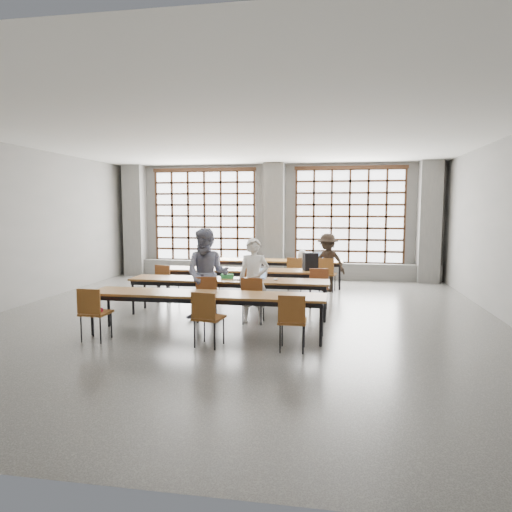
{
  "coord_description": "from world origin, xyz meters",
  "views": [
    {
      "loc": [
        1.77,
        -8.59,
        2.15
      ],
      "look_at": [
        0.25,
        0.4,
        1.19
      ],
      "focal_mm": 32.0,
      "sensor_mm": 36.0,
      "label": 1
    }
  ],
  "objects_px": {
    "chair_near_mid": "(207,313)",
    "desk_row_a": "(269,262)",
    "chair_mid_centre": "(253,282)",
    "chair_near_left": "(93,309)",
    "student_back": "(328,262)",
    "green_box": "(227,276)",
    "chair_back_left": "(214,269)",
    "red_pouch": "(96,310)",
    "chair_back_right": "(327,271)",
    "student_male": "(254,280)",
    "desk_row_b": "(241,272)",
    "chair_mid_left": "(166,280)",
    "backpack": "(310,262)",
    "mouse": "(276,280)",
    "laptop_front": "(257,276)",
    "phone": "(236,280)",
    "laptop_back": "(319,258)",
    "desk_row_d": "(206,297)",
    "student_female": "(207,275)",
    "plastic_bag": "(302,255)",
    "chair_mid_right": "(318,284)",
    "chair_back_mid": "(296,270)",
    "chair_front_left": "(207,294)",
    "desk_row_c": "(229,282)",
    "chair_near_right": "(292,317)",
    "chair_front_right": "(253,295)"
  },
  "relations": [
    {
      "from": "chair_near_mid",
      "to": "desk_row_a",
      "type": "bearing_deg",
      "value": 88.32
    },
    {
      "from": "chair_mid_centre",
      "to": "chair_near_left",
      "type": "height_order",
      "value": "same"
    },
    {
      "from": "student_back",
      "to": "green_box",
      "type": "bearing_deg",
      "value": -100.75
    },
    {
      "from": "chair_back_left",
      "to": "red_pouch",
      "type": "bearing_deg",
      "value": -97.42
    },
    {
      "from": "chair_back_right",
      "to": "student_male",
      "type": "xyz_separation_m",
      "value": [
        -1.31,
        -3.41,
        0.26
      ]
    },
    {
      "from": "desk_row_b",
      "to": "chair_mid_left",
      "type": "distance_m",
      "value": 1.74
    },
    {
      "from": "chair_back_right",
      "to": "backpack",
      "type": "bearing_deg",
      "value": -104.95
    },
    {
      "from": "student_male",
      "to": "mouse",
      "type": "distance_m",
      "value": 0.6
    },
    {
      "from": "laptop_front",
      "to": "phone",
      "type": "xyz_separation_m",
      "value": [
        -0.39,
        -0.21,
        -0.05
      ]
    },
    {
      "from": "chair_back_right",
      "to": "chair_mid_centre",
      "type": "xyz_separation_m",
      "value": [
        -1.58,
        -2.01,
        0.0
      ]
    },
    {
      "from": "desk_row_b",
      "to": "desk_row_a",
      "type": "bearing_deg",
      "value": 79.57
    },
    {
      "from": "laptop_back",
      "to": "chair_back_right",
      "type": "bearing_deg",
      "value": -73.34
    },
    {
      "from": "desk_row_a",
      "to": "chair_near_mid",
      "type": "distance_m",
      "value": 5.71
    },
    {
      "from": "chair_mid_left",
      "to": "mouse",
      "type": "distance_m",
      "value": 2.78
    },
    {
      "from": "desk_row_d",
      "to": "student_male",
      "type": "relative_size",
      "value": 2.51
    },
    {
      "from": "chair_back_left",
      "to": "student_back",
      "type": "xyz_separation_m",
      "value": [
        3.0,
        0.13,
        0.21
      ]
    },
    {
      "from": "student_male",
      "to": "student_female",
      "type": "relative_size",
      "value": 0.9
    },
    {
      "from": "plastic_bag",
      "to": "chair_mid_right",
      "type": "bearing_deg",
      "value": -78.7
    },
    {
      "from": "desk_row_a",
      "to": "student_male",
      "type": "height_order",
      "value": "student_male"
    },
    {
      "from": "desk_row_b",
      "to": "chair_back_mid",
      "type": "height_order",
      "value": "chair_back_mid"
    },
    {
      "from": "red_pouch",
      "to": "student_back",
      "type": "bearing_deg",
      "value": 54.56
    },
    {
      "from": "desk_row_d",
      "to": "red_pouch",
      "type": "height_order",
      "value": "desk_row_d"
    },
    {
      "from": "chair_back_mid",
      "to": "chair_back_left",
      "type": "bearing_deg",
      "value": -179.96
    },
    {
      "from": "chair_front_left",
      "to": "plastic_bag",
      "type": "bearing_deg",
      "value": 70.36
    },
    {
      "from": "desk_row_c",
      "to": "chair_near_mid",
      "type": "height_order",
      "value": "chair_near_mid"
    },
    {
      "from": "green_box",
      "to": "desk_row_b",
      "type": "bearing_deg",
      "value": 89.88
    },
    {
      "from": "chair_near_right",
      "to": "backpack",
      "type": "distance_m",
      "value": 3.77
    },
    {
      "from": "chair_mid_right",
      "to": "chair_near_right",
      "type": "height_order",
      "value": "same"
    },
    {
      "from": "desk_row_a",
      "to": "desk_row_c",
      "type": "xyz_separation_m",
      "value": [
        -0.32,
        -3.54,
        0.0
      ]
    },
    {
      "from": "chair_mid_left",
      "to": "backpack",
      "type": "height_order",
      "value": "backpack"
    },
    {
      "from": "chair_back_left",
      "to": "chair_mid_centre",
      "type": "bearing_deg",
      "value": -54.93
    },
    {
      "from": "desk_row_b",
      "to": "chair_near_mid",
      "type": "distance_m",
      "value": 3.71
    },
    {
      "from": "chair_back_right",
      "to": "chair_mid_left",
      "type": "relative_size",
      "value": 1.0
    },
    {
      "from": "chair_mid_right",
      "to": "student_female",
      "type": "distance_m",
      "value": 2.51
    },
    {
      "from": "desk_row_a",
      "to": "mouse",
      "type": "bearing_deg",
      "value": -80.03
    },
    {
      "from": "chair_front_right",
      "to": "chair_near_left",
      "type": "bearing_deg",
      "value": -146.53
    },
    {
      "from": "chair_near_left",
      "to": "student_back",
      "type": "relative_size",
      "value": 0.59
    },
    {
      "from": "chair_near_mid",
      "to": "green_box",
      "type": "bearing_deg",
      "value": 95.23
    },
    {
      "from": "chair_mid_right",
      "to": "student_back",
      "type": "relative_size",
      "value": 0.59
    },
    {
      "from": "backpack",
      "to": "laptop_back",
      "type": "bearing_deg",
      "value": 64.24
    },
    {
      "from": "green_box",
      "to": "chair_front_left",
      "type": "bearing_deg",
      "value": -108.08
    },
    {
      "from": "desk_row_b",
      "to": "student_male",
      "type": "bearing_deg",
      "value": -72.3
    },
    {
      "from": "student_back",
      "to": "chair_back_mid",
      "type": "bearing_deg",
      "value": -148.15
    },
    {
      "from": "desk_row_c",
      "to": "chair_near_mid",
      "type": "xyz_separation_m",
      "value": [
        0.16,
        -2.17,
        -0.13
      ]
    },
    {
      "from": "chair_mid_left",
      "to": "student_back",
      "type": "relative_size",
      "value": 0.59
    },
    {
      "from": "desk_row_b",
      "to": "desk_row_d",
      "type": "xyz_separation_m",
      "value": [
        0.02,
        -3.07,
        0.0
      ]
    },
    {
      "from": "chair_back_mid",
      "to": "chair_near_right",
      "type": "height_order",
      "value": "same"
    },
    {
      "from": "chair_back_mid",
      "to": "chair_front_left",
      "type": "height_order",
      "value": "same"
    },
    {
      "from": "chair_mid_centre",
      "to": "student_back",
      "type": "height_order",
      "value": "student_back"
    },
    {
      "from": "student_back",
      "to": "desk_row_b",
      "type": "bearing_deg",
      "value": -119.54
    }
  ]
}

